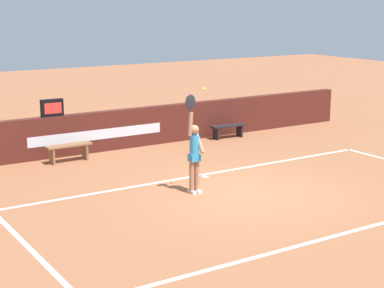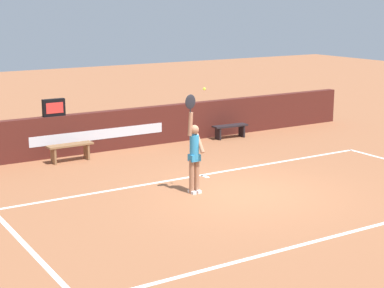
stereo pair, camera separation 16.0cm
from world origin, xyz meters
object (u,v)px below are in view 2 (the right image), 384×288
object	(u,v)px
tennis_player	(194,153)
tennis_ball	(204,89)
speed_display	(54,108)
courtside_bench_far	(70,149)
courtside_bench_near	(230,128)

from	to	relation	value
tennis_player	tennis_ball	size ratio (longest dim) A/B	34.60
speed_display	courtside_bench_far	xyz separation A→B (m)	(0.16, -0.74, -1.09)
tennis_ball	courtside_bench_far	xyz separation A→B (m)	(-1.59, 4.55, -2.12)
tennis_player	courtside_bench_far	bearing A→B (deg)	107.40
tennis_ball	speed_display	bearing A→B (deg)	108.32
speed_display	tennis_ball	bearing A→B (deg)	-71.68
speed_display	tennis_ball	distance (m)	5.67
courtside_bench_near	courtside_bench_far	bearing A→B (deg)	-178.11
tennis_player	courtside_bench_near	distance (m)	6.35
tennis_ball	courtside_bench_far	size ratio (longest dim) A/B	0.05
tennis_player	tennis_ball	world-z (taller)	tennis_ball
speed_display	tennis_player	bearing A→B (deg)	-73.31
speed_display	tennis_player	size ratio (longest dim) A/B	0.27
tennis_player	courtside_bench_near	world-z (taller)	tennis_player
courtside_bench_far	speed_display	bearing A→B (deg)	102.36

